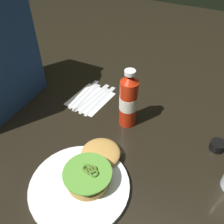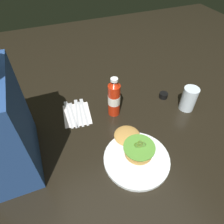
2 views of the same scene
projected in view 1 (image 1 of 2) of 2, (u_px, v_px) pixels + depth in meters
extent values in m
plane|color=black|center=(129.00, 176.00, 0.71)|extent=(3.00, 3.00, 0.00)
cylinder|color=white|center=(80.00, 186.00, 0.68)|extent=(0.28, 0.28, 0.02)
cylinder|color=#BA8841|center=(88.00, 180.00, 0.68)|extent=(0.12, 0.12, 0.02)
cylinder|color=#512D19|center=(88.00, 176.00, 0.67)|extent=(0.11, 0.11, 0.02)
cylinder|color=red|center=(88.00, 174.00, 0.66)|extent=(0.10, 0.10, 0.01)
cylinder|color=#569633|center=(87.00, 173.00, 0.65)|extent=(0.13, 0.13, 0.01)
torus|color=#4B6812|center=(93.00, 169.00, 0.66)|extent=(0.02, 0.02, 0.01)
torus|color=#577323|center=(89.00, 170.00, 0.65)|extent=(0.02, 0.02, 0.01)
torus|color=#426812|center=(87.00, 168.00, 0.66)|extent=(0.02, 0.02, 0.01)
torus|color=#457127|center=(86.00, 169.00, 0.66)|extent=(0.02, 0.02, 0.01)
torus|color=#486F28|center=(94.00, 173.00, 0.65)|extent=(0.02, 0.02, 0.01)
torus|color=#446425|center=(92.00, 170.00, 0.65)|extent=(0.02, 0.02, 0.01)
ellipsoid|color=#BA8841|center=(101.00, 153.00, 0.74)|extent=(0.12, 0.12, 0.03)
cylinder|color=red|center=(128.00, 103.00, 0.82)|extent=(0.06, 0.06, 0.18)
cone|color=red|center=(130.00, 78.00, 0.75)|extent=(0.05, 0.05, 0.03)
cylinder|color=white|center=(130.00, 73.00, 0.74)|extent=(0.03, 0.03, 0.01)
cylinder|color=white|center=(128.00, 102.00, 0.82)|extent=(0.06, 0.06, 0.05)
cylinder|color=black|center=(217.00, 146.00, 0.78)|extent=(0.05, 0.05, 0.03)
cube|color=white|center=(90.00, 99.00, 0.98)|extent=(0.18, 0.15, 0.00)
cube|color=silver|center=(99.00, 102.00, 0.96)|extent=(0.18, 0.03, 0.00)
cube|color=silver|center=(109.00, 91.00, 1.01)|extent=(0.08, 0.03, 0.00)
cube|color=silver|center=(94.00, 100.00, 0.97)|extent=(0.18, 0.04, 0.00)
ellipsoid|color=silver|center=(106.00, 90.00, 1.01)|extent=(0.04, 0.03, 0.00)
cube|color=silver|center=(90.00, 98.00, 0.98)|extent=(0.18, 0.04, 0.00)
cube|color=silver|center=(102.00, 89.00, 1.02)|extent=(0.08, 0.03, 0.00)
cube|color=silver|center=(86.00, 96.00, 0.98)|extent=(0.19, 0.02, 0.00)
cube|color=silver|center=(96.00, 86.00, 1.03)|extent=(0.04, 0.02, 0.00)
cube|color=silver|center=(82.00, 95.00, 0.99)|extent=(0.18, 0.02, 0.00)
cube|color=silver|center=(92.00, 85.00, 1.04)|extent=(0.08, 0.02, 0.00)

